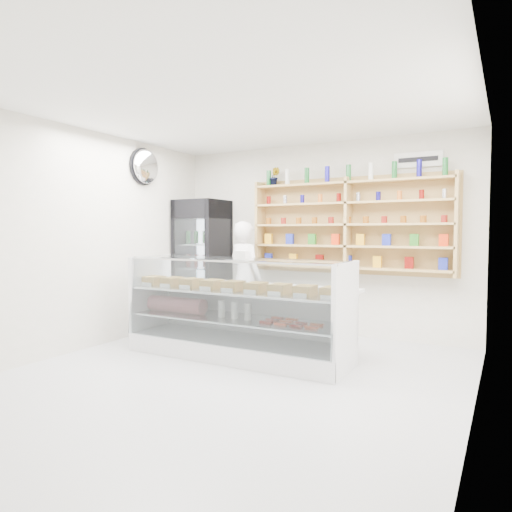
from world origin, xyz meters
The scene contains 8 objects.
room centered at (0.00, 0.00, 1.40)m, with size 5.00×5.00×5.00m.
display_counter centered at (-0.34, 0.74, 0.33)m, with size 2.72×0.81×1.19m.
shop_worker centered at (-0.94, 1.94, 0.83)m, with size 0.60×0.40×1.65m, color silver.
drinks_cooler centered at (-1.85, 2.13, 1.01)m, with size 0.73×0.71×2.01m.
wall_shelving centered at (0.50, 2.34, 1.59)m, with size 2.84×0.28×1.33m.
potted_plant centered at (-0.65, 2.34, 2.33)m, with size 0.15×0.12×0.27m, color #1E6626.
security_mirror centered at (-2.17, 1.20, 2.45)m, with size 0.15×0.50×0.50m, color silver.
wall_sign centered at (1.40, 2.47, 2.45)m, with size 0.62×0.03×0.20m, color white.
Camera 1 is at (2.47, -3.86, 1.49)m, focal length 32.00 mm.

